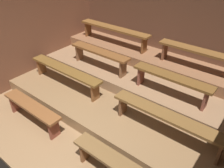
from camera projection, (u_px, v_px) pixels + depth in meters
The scene contains 14 objects.
ground at pixel (117, 110), 5.30m from camera, with size 6.16×4.85×0.08m, color olive.
wall_back at pixel (165, 34), 5.96m from camera, with size 6.16×0.06×2.46m, color brown.
wall_left at pixel (37, 33), 6.03m from camera, with size 0.06×4.85×2.46m, color brown.
platform_lower at pixel (129, 95), 5.51m from camera, with size 5.36×3.11×0.26m, color olive.
platform_middle at pixel (143, 76), 5.78m from camera, with size 5.36×1.88×0.26m, color #926D4D.
platform_upper at pixel (153, 60), 5.95m from camera, with size 5.36×0.91×0.26m, color #8D5E3E.
bench_floor_left at pixel (32, 109), 4.68m from camera, with size 1.58×0.29×0.48m.
bench_floor_right at pixel (116, 164), 3.53m from camera, with size 1.58×0.29×0.48m.
bench_lower_left at pixel (65, 71), 5.43m from camera, with size 2.17×0.29×0.48m.
bench_lower_right at pixel (167, 118), 4.02m from camera, with size 2.17×0.29×0.48m.
bench_middle_left at pixel (100, 54), 5.67m from camera, with size 1.71×0.29×0.48m.
bench_middle_right at pixel (172, 80), 4.64m from camera, with size 1.71×0.29×0.48m.
bench_upper_left at pixel (114, 30), 6.33m from camera, with size 2.25×0.29×0.48m.
bench_upper_right at pixel (207, 55), 4.97m from camera, with size 2.25×0.29×0.48m.
Camera 1 is at (2.48, -1.27, 3.35)m, focal length 36.28 mm.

